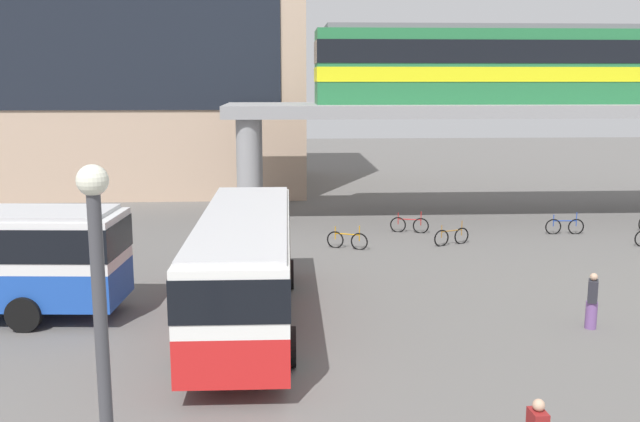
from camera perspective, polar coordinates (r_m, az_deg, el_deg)
name	(u,v)px	position (r m, az deg, el deg)	size (l,w,h in m)	color
ground_plane	(278,267)	(26.81, -3.36, -4.53)	(120.00, 120.00, 0.00)	#605E5B
station_building	(78,36)	(49.65, -18.86, 13.21)	(28.99, 14.08, 19.57)	tan
elevated_platform	(538,120)	(37.88, 17.13, 7.04)	(31.58, 6.25, 5.78)	gray
train	(559,64)	(38.17, 18.69, 11.15)	(24.50, 2.96, 3.84)	#26723F
bus_main	(245,257)	(20.20, -6.03, -3.74)	(2.85, 11.06, 3.22)	red
bicycle_orange	(347,240)	(29.59, 2.21, -2.37)	(1.68, 0.74, 1.04)	black
bicycle_red	(409,225)	(32.96, 7.21, -1.12)	(1.74, 0.55, 1.04)	black
bicycle_brown	(452,237)	(30.77, 10.54, -2.04)	(1.67, 0.75, 1.04)	black
bicycle_blue	(565,226)	(34.25, 19.09, -1.18)	(1.79, 0.13, 1.04)	black
pedestrian_by_bike_rack	(592,303)	(21.54, 21.04, -6.90)	(0.40, 0.47, 1.62)	#724C8C
lamp_post	(104,371)	(8.88, -17.02, -12.22)	(0.36, 0.36, 6.01)	#3F3F44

